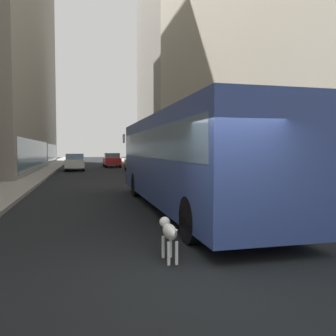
{
  "coord_description": "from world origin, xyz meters",
  "views": [
    {
      "loc": [
        -2.16,
        -5.18,
        1.97
      ],
      "look_at": [
        0.48,
        5.46,
        1.4
      ],
      "focal_mm": 37.24,
      "sensor_mm": 36.0,
      "label": 1
    }
  ],
  "objects_px": {
    "transit_bus": "(186,156)",
    "car_white_van": "(75,162)",
    "car_red_coupe": "(112,160)",
    "traffic_light_near": "(322,134)",
    "car_yellow_taxi": "(137,163)",
    "dalmatian_dog": "(169,232)"
  },
  "relations": [
    {
      "from": "car_white_van",
      "to": "dalmatian_dog",
      "type": "xyz_separation_m",
      "value": [
        2.13,
        -28.59,
        -0.31
      ]
    },
    {
      "from": "car_white_van",
      "to": "dalmatian_dog",
      "type": "distance_m",
      "value": 28.68
    },
    {
      "from": "car_red_coupe",
      "to": "traffic_light_near",
      "type": "height_order",
      "value": "traffic_light_near"
    },
    {
      "from": "dalmatian_dog",
      "to": "traffic_light_near",
      "type": "distance_m",
      "value": 6.68
    },
    {
      "from": "car_red_coupe",
      "to": "car_white_van",
      "type": "bearing_deg",
      "value": -123.41
    },
    {
      "from": "transit_bus",
      "to": "dalmatian_dog",
      "type": "height_order",
      "value": "transit_bus"
    },
    {
      "from": "transit_bus",
      "to": "car_red_coupe",
      "type": "height_order",
      "value": "transit_bus"
    },
    {
      "from": "car_yellow_taxi",
      "to": "car_red_coupe",
      "type": "height_order",
      "value": "same"
    },
    {
      "from": "transit_bus",
      "to": "car_yellow_taxi",
      "type": "xyz_separation_m",
      "value": [
        1.6,
        20.6,
        -0.96
      ]
    },
    {
      "from": "car_white_van",
      "to": "car_red_coupe",
      "type": "distance_m",
      "value": 7.26
    },
    {
      "from": "car_red_coupe",
      "to": "traffic_light_near",
      "type": "relative_size",
      "value": 1.41
    },
    {
      "from": "dalmatian_dog",
      "to": "traffic_light_near",
      "type": "relative_size",
      "value": 0.28
    },
    {
      "from": "car_yellow_taxi",
      "to": "car_red_coupe",
      "type": "relative_size",
      "value": 0.84
    },
    {
      "from": "transit_bus",
      "to": "traffic_light_near",
      "type": "distance_m",
      "value": 4.24
    },
    {
      "from": "car_white_van",
      "to": "traffic_light_near",
      "type": "xyz_separation_m",
      "value": [
        7.7,
        -25.45,
        1.61
      ]
    },
    {
      "from": "transit_bus",
      "to": "dalmatian_dog",
      "type": "xyz_separation_m",
      "value": [
        -1.87,
        -5.11,
        -1.26
      ]
    },
    {
      "from": "car_yellow_taxi",
      "to": "traffic_light_near",
      "type": "distance_m",
      "value": 22.73
    },
    {
      "from": "car_white_van",
      "to": "traffic_light_near",
      "type": "bearing_deg",
      "value": -73.17
    },
    {
      "from": "transit_bus",
      "to": "car_white_van",
      "type": "bearing_deg",
      "value": 99.67
    },
    {
      "from": "transit_bus",
      "to": "car_white_van",
      "type": "xyz_separation_m",
      "value": [
        -4.0,
        23.48,
        -0.95
      ]
    },
    {
      "from": "traffic_light_near",
      "to": "car_yellow_taxi",
      "type": "bearing_deg",
      "value": 95.32
    },
    {
      "from": "car_white_van",
      "to": "dalmatian_dog",
      "type": "height_order",
      "value": "car_white_van"
    }
  ]
}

